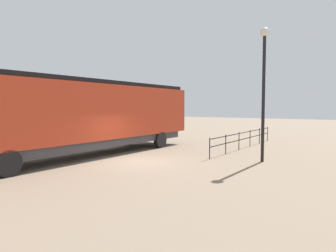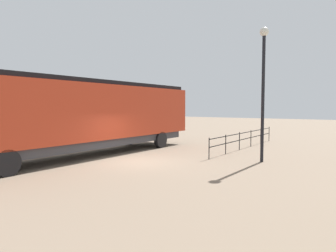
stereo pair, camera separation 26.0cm
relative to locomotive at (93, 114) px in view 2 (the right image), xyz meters
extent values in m
plane|color=#84705B|center=(3.57, -0.17, -2.38)|extent=(120.00, 120.00, 0.00)
cube|color=red|center=(0.00, -0.52, 0.13)|extent=(3.15, 16.22, 3.02)
cube|color=black|center=(0.00, 6.42, -0.33)|extent=(3.03, 2.33, 2.11)
cube|color=black|center=(0.00, -0.52, 1.75)|extent=(2.84, 15.57, 0.24)
cube|color=#38383D|center=(0.00, -0.52, -1.61)|extent=(2.84, 14.92, 0.45)
cylinder|color=black|center=(-1.43, 4.67, -1.83)|extent=(0.30, 1.10, 1.10)
cylinder|color=black|center=(1.43, 4.67, -1.83)|extent=(0.30, 1.10, 1.10)
cylinder|color=black|center=(1.43, -5.71, -1.83)|extent=(0.30, 1.10, 1.10)
cylinder|color=black|center=(8.75, 3.37, 0.80)|extent=(0.16, 0.16, 6.36)
sphere|color=silver|center=(8.75, 3.37, 4.11)|extent=(0.45, 0.45, 0.45)
cube|color=black|center=(6.22, 7.78, -1.32)|extent=(0.04, 10.55, 0.04)
cube|color=black|center=(6.22, 7.78, -1.75)|extent=(0.04, 10.55, 0.04)
cylinder|color=black|center=(6.22, 2.50, -1.80)|extent=(0.05, 0.05, 1.15)
cylinder|color=black|center=(6.22, 4.62, -1.80)|extent=(0.05, 0.05, 1.15)
cylinder|color=black|center=(6.22, 6.73, -1.80)|extent=(0.05, 0.05, 1.15)
cylinder|color=black|center=(6.22, 8.84, -1.80)|extent=(0.05, 0.05, 1.15)
cylinder|color=black|center=(6.22, 10.95, -1.80)|extent=(0.05, 0.05, 1.15)
cylinder|color=black|center=(6.22, 13.06, -1.80)|extent=(0.05, 0.05, 1.15)
camera|label=1|loc=(13.39, -11.97, 0.42)|focal=32.48mm
camera|label=2|loc=(13.61, -11.83, 0.42)|focal=32.48mm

